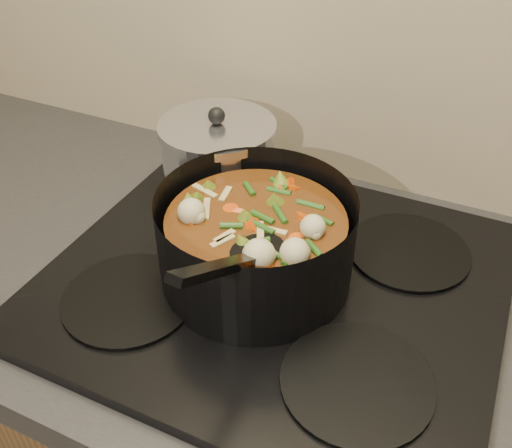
% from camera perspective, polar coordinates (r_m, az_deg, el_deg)
% --- Properties ---
extents(stovetop, '(0.62, 0.54, 0.03)m').
position_cam_1_polar(stovetop, '(0.82, 1.94, -5.56)').
color(stovetop, black).
rests_on(stovetop, counter).
extents(stockpot, '(0.33, 0.39, 0.20)m').
position_cam_1_polar(stockpot, '(0.77, -0.01, -1.78)').
color(stockpot, black).
rests_on(stockpot, stovetop).
extents(saucepan, '(0.19, 0.19, 0.16)m').
position_cam_1_polar(saucepan, '(0.95, -3.77, 6.59)').
color(saucepan, silver).
rests_on(saucepan, stovetop).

